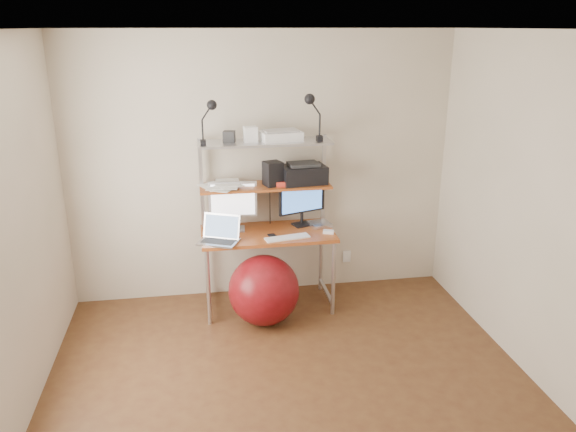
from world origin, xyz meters
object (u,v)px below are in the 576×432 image
object	(u,v)px
laptop	(220,236)
printer	(303,174)
monitor_silver	(233,202)
monitor_black	(302,200)
exercise_ball	(264,290)

from	to	relation	value
laptop	printer	xyz separation A→B (m)	(0.79, 0.29, 0.45)
printer	monitor_silver	bearing A→B (deg)	173.79
monitor_black	exercise_ball	size ratio (longest dim) A/B	0.76
monitor_silver	exercise_ball	size ratio (longest dim) A/B	0.78
exercise_ball	printer	bearing A→B (deg)	45.71
monitor_black	exercise_ball	bearing A→B (deg)	-151.72
monitor_black	exercise_ball	distance (m)	0.91
laptop	monitor_silver	bearing A→B (deg)	88.17
exercise_ball	monitor_silver	bearing A→B (deg)	116.46
monitor_silver	printer	distance (m)	0.69
laptop	monitor_black	bearing A→B (deg)	45.59
monitor_silver	laptop	size ratio (longest dim) A/B	1.18
monitor_silver	printer	size ratio (longest dim) A/B	1.14
laptop	printer	bearing A→B (deg)	44.09
printer	exercise_ball	distance (m)	1.11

